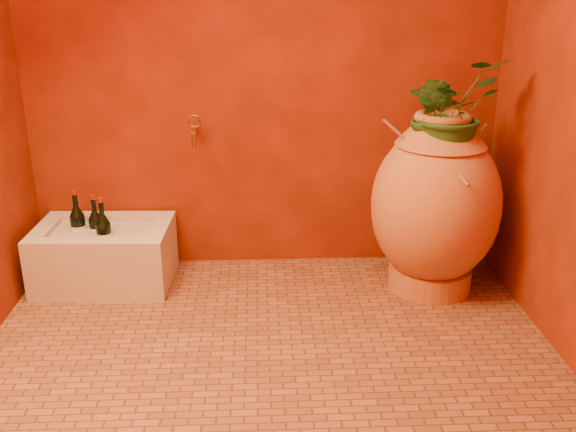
{
  "coord_description": "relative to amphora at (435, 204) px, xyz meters",
  "views": [
    {
      "loc": [
        -0.03,
        -2.38,
        1.53
      ],
      "look_at": [
        0.1,
        0.35,
        0.51
      ],
      "focal_mm": 40.0,
      "sensor_mm": 36.0,
      "label": 1
    }
  ],
  "objects": [
    {
      "name": "plant_side",
      "position": [
        -0.06,
        -0.04,
        0.45
      ],
      "size": [
        0.26,
        0.26,
        0.36
      ],
      "primitive_type": "imported",
      "rotation": [
        0.0,
        0.0,
        -0.78
      ],
      "color": "#1F4E1C",
      "rests_on": "amphora"
    },
    {
      "name": "wine_bottle_a",
      "position": [
        -1.74,
        0.18,
        -0.18
      ],
      "size": [
        0.07,
        0.07,
        0.3
      ],
      "color": "black",
      "rests_on": "stone_basin"
    },
    {
      "name": "floor",
      "position": [
        -0.85,
        -0.61,
        -0.46
      ],
      "size": [
        2.5,
        2.5,
        0.0
      ],
      "primitive_type": "plane",
      "color": "brown",
      "rests_on": "ground"
    },
    {
      "name": "plant_main",
      "position": [
        0.03,
        -0.03,
        0.48
      ],
      "size": [
        0.57,
        0.55,
        0.49
      ],
      "primitive_type": "imported",
      "rotation": [
        0.0,
        0.0,
        0.48
      ],
      "color": "#1F4E1C",
      "rests_on": "amphora"
    },
    {
      "name": "wine_bottle_b",
      "position": [
        -1.68,
        0.08,
        -0.17
      ],
      "size": [
        0.08,
        0.08,
        0.32
      ],
      "color": "black",
      "rests_on": "stone_basin"
    },
    {
      "name": "wine_bottle_c",
      "position": [
        -1.83,
        0.18,
        -0.17
      ],
      "size": [
        0.08,
        0.08,
        0.33
      ],
      "color": "black",
      "rests_on": "stone_basin"
    },
    {
      "name": "wall_back",
      "position": [
        -0.85,
        0.39,
        0.79
      ],
      "size": [
        2.5,
        0.02,
        2.5
      ],
      "primitive_type": "cube",
      "color": "#521A04",
      "rests_on": "ground"
    },
    {
      "name": "stone_basin",
      "position": [
        -1.7,
        0.14,
        -0.31
      ],
      "size": [
        0.71,
        0.5,
        0.32
      ],
      "rotation": [
        0.0,
        0.0,
        -0.04
      ],
      "color": "#B8B298",
      "rests_on": "floor"
    },
    {
      "name": "amphora",
      "position": [
        0.0,
        0.0,
        0.0
      ],
      "size": [
        0.83,
        0.83,
        0.92
      ],
      "rotation": [
        0.0,
        0.0,
        0.37
      ],
      "color": "#C37337",
      "rests_on": "floor"
    },
    {
      "name": "wall_tap",
      "position": [
        -1.21,
        0.3,
        0.32
      ],
      "size": [
        0.07,
        0.15,
        0.17
      ],
      "color": "olive",
      "rests_on": "wall_back"
    }
  ]
}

